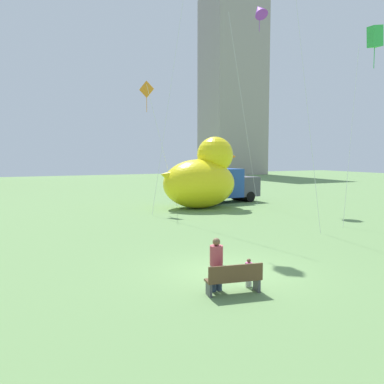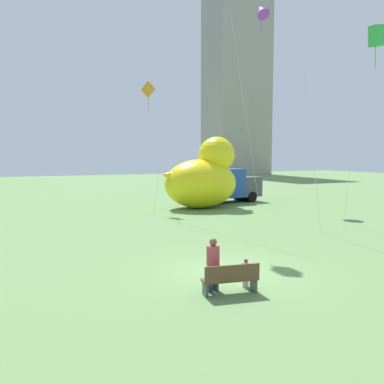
{
  "view_description": "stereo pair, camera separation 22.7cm",
  "coord_description": "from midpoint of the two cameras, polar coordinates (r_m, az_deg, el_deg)",
  "views": [
    {
      "loc": [
        -7.33,
        -12.08,
        4.05
      ],
      "look_at": [
        1.93,
        6.96,
        2.14
      ],
      "focal_mm": 38.9,
      "sensor_mm": 36.0,
      "label": 1
    },
    {
      "loc": [
        -7.12,
        -12.18,
        4.05
      ],
      "look_at": [
        1.93,
        6.96,
        2.14
      ],
      "focal_mm": 38.9,
      "sensor_mm": 36.0,
      "label": 2
    }
  ],
  "objects": [
    {
      "name": "ground_plane",
      "position": [
        14.69,
        5.35,
        -10.88
      ],
      "size": [
        140.0,
        140.0,
        0.0
      ],
      "primitive_type": "plane",
      "color": "#648B4F"
    },
    {
      "name": "park_bench",
      "position": [
        12.36,
        5.89,
        -11.69
      ],
      "size": [
        1.72,
        0.72,
        0.9
      ],
      "color": "brown",
      "rests_on": "ground"
    },
    {
      "name": "person_adult",
      "position": [
        12.5,
        3.43,
        -9.55
      ],
      "size": [
        0.39,
        0.39,
        1.6
      ],
      "color": "#38476B",
      "rests_on": "ground"
    },
    {
      "name": "person_child",
      "position": [
        13.05,
        7.89,
        -10.74
      ],
      "size": [
        0.22,
        0.22,
        0.89
      ],
      "color": "silver",
      "rests_on": "ground"
    },
    {
      "name": "giant_inflatable_duck",
      "position": [
        31.49,
        1.78,
        1.98
      ],
      "size": [
        6.53,
        4.19,
        5.41
      ],
      "color": "yellow",
      "rests_on": "ground"
    },
    {
      "name": "box_truck",
      "position": [
        35.23,
        4.47,
        0.91
      ],
      "size": [
        6.51,
        2.88,
        2.85
      ],
      "color": "#264CA5",
      "rests_on": "ground"
    },
    {
      "name": "city_skyline",
      "position": [
        70.45,
        -23.74,
        15.79
      ],
      "size": [
        81.17,
        21.74,
        40.49
      ],
      "color": "gray",
      "rests_on": "ground"
    },
    {
      "name": "kite_purple",
      "position": [
        38.0,
        9.69,
        23.31
      ],
      "size": [
        2.77,
        3.6,
        16.75
      ],
      "color": "silver",
      "rests_on": "ground"
    },
    {
      "name": "kite_green",
      "position": [
        26.06,
        24.16,
        18.81
      ],
      "size": [
        1.9,
        1.86,
        11.06
      ],
      "color": "silver",
      "rests_on": "ground"
    },
    {
      "name": "kite_orange",
      "position": [
        32.3,
        -5.68,
        13.24
      ],
      "size": [
        2.92,
        2.66,
        9.59
      ],
      "color": "silver",
      "rests_on": "ground"
    }
  ]
}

